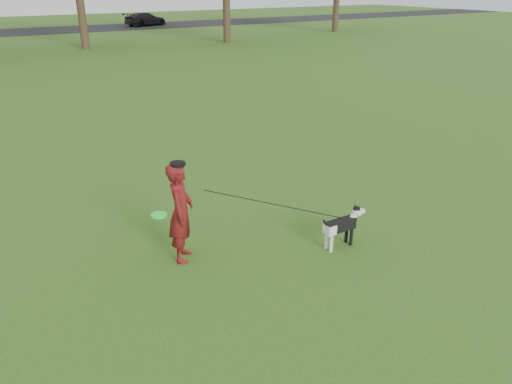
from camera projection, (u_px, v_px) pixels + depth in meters
ground at (255, 252)px, 7.80m from camera, size 120.00×120.00×0.00m
man at (181, 212)px, 7.34m from camera, size 0.61×0.67×1.54m
dog at (343, 223)px, 7.83m from camera, size 0.86×0.17×0.65m
car_right at (145, 19)px, 45.04m from camera, size 4.28×2.83×1.15m
man_held_items at (279, 205)px, 7.61m from camera, size 2.92×1.08×1.12m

